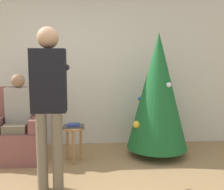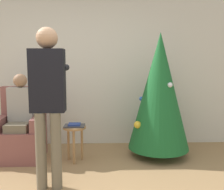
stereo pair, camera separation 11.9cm
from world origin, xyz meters
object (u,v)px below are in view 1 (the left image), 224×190
(armchair, at_px, (19,135))
(person_standing, at_px, (49,93))
(christmas_tree, at_px, (158,91))
(person_seated, at_px, (18,113))
(side_stool, at_px, (74,134))

(armchair, xyz_separation_m, person_standing, (0.61, -0.93, 0.73))
(christmas_tree, bearing_deg, person_seated, -177.92)
(person_standing, bearing_deg, armchair, 123.32)
(armchair, xyz_separation_m, side_stool, (0.81, -0.15, 0.03))
(armchair, height_order, side_stool, armchair)
(christmas_tree, distance_m, person_standing, 1.77)
(person_standing, relative_size, side_stool, 3.53)
(person_seated, xyz_separation_m, side_stool, (0.81, -0.12, -0.29))
(armchair, bearing_deg, christmas_tree, 1.26)
(person_standing, xyz_separation_m, side_stool, (0.20, 0.78, -0.70))
(armchair, bearing_deg, person_standing, -56.68)
(christmas_tree, height_order, person_standing, christmas_tree)
(person_standing, bearing_deg, person_seated, 124.19)
(christmas_tree, relative_size, armchair, 1.76)
(christmas_tree, xyz_separation_m, person_standing, (-1.47, -0.98, 0.10))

